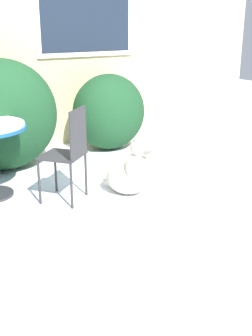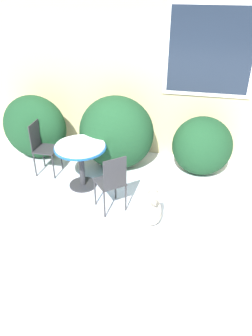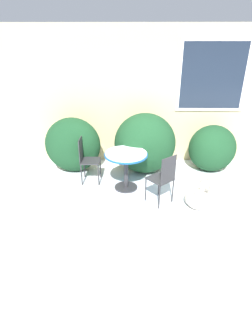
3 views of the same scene
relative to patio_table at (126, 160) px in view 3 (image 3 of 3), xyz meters
name	(u,v)px [view 3 (image 3 of 3)]	position (x,y,z in m)	size (l,w,h in m)	color
ground_plane	(171,213)	(0.76, -0.82, -0.59)	(16.00, 16.00, 0.00)	white
house_wall	(165,97)	(0.82, 1.38, 0.89)	(8.00, 0.10, 2.89)	#D1BC84
shrub_left	(73,145)	(-1.13, 0.77, 0.00)	(1.16, 0.79, 1.17)	#194223
shrub_middle	(145,144)	(0.38, 0.75, 0.05)	(1.27, 1.05, 1.27)	#194223
shrub_right	(212,148)	(1.82, 0.83, -0.09)	(0.99, 0.84, 1.00)	#194223
patio_table	(126,160)	(0.00, 0.00, 0.00)	(0.79, 0.79, 0.73)	#2D2D30
patio_chair_near_table	(87,158)	(-0.77, 0.27, -0.09)	(0.37, 0.37, 0.90)	#2D2D30
patio_chair_far_side	(163,177)	(0.63, -0.52, -0.09)	(0.52, 0.52, 0.90)	#2D2D30
dog	(198,197)	(1.20, -0.69, -0.36)	(0.46, 0.62, 0.62)	beige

